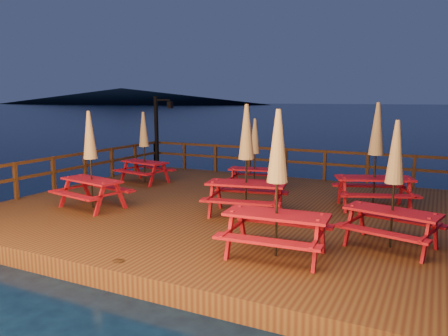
{
  "coord_description": "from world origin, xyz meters",
  "views": [
    {
      "loc": [
        5.07,
        -10.5,
        3.32
      ],
      "look_at": [
        -0.44,
        0.6,
        1.33
      ],
      "focal_mm": 35.0,
      "sensor_mm": 36.0,
      "label": 1
    }
  ],
  "objects_px": {
    "picnic_table_0": "(255,153)",
    "picnic_table_1": "(246,158)",
    "lamp_post": "(159,126)",
    "picnic_table_2": "(144,146)"
  },
  "relations": [
    {
      "from": "lamp_post",
      "to": "picnic_table_1",
      "type": "bearing_deg",
      "value": -40.16
    },
    {
      "from": "picnic_table_0",
      "to": "picnic_table_1",
      "type": "xyz_separation_m",
      "value": [
        1.01,
        -2.99,
        0.25
      ]
    },
    {
      "from": "lamp_post",
      "to": "picnic_table_0",
      "type": "xyz_separation_m",
      "value": [
        5.2,
        -2.25,
        -0.6
      ]
    },
    {
      "from": "lamp_post",
      "to": "picnic_table_2",
      "type": "distance_m",
      "value": 3.13
    },
    {
      "from": "lamp_post",
      "to": "picnic_table_1",
      "type": "distance_m",
      "value": 8.13
    },
    {
      "from": "lamp_post",
      "to": "picnic_table_0",
      "type": "height_order",
      "value": "lamp_post"
    },
    {
      "from": "picnic_table_0",
      "to": "picnic_table_2",
      "type": "xyz_separation_m",
      "value": [
        -3.92,
        -0.56,
        0.09
      ]
    },
    {
      "from": "lamp_post",
      "to": "picnic_table_1",
      "type": "xyz_separation_m",
      "value": [
        6.2,
        -5.24,
        -0.35
      ]
    },
    {
      "from": "picnic_table_1",
      "to": "lamp_post",
      "type": "bearing_deg",
      "value": 128.88
    },
    {
      "from": "picnic_table_2",
      "to": "picnic_table_0",
      "type": "bearing_deg",
      "value": 18.76
    }
  ]
}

